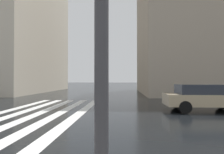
# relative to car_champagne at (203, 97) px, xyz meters

# --- Properties ---
(ground_plane) EXTENTS (220.00, 220.00, 0.00)m
(ground_plane) POSITION_rel_car_champagne_xyz_m (-5.50, 6.54, -0.76)
(ground_plane) COLOR black
(zebra_crossing) EXTENTS (13.00, 4.50, 0.01)m
(zebra_crossing) POSITION_rel_car_champagne_xyz_m (-1.50, 8.40, -0.75)
(zebra_crossing) COLOR silver
(zebra_crossing) RESTS_ON ground_plane
(car_champagne) EXTENTS (1.85, 4.10, 1.41)m
(car_champagne) POSITION_rel_car_champagne_xyz_m (0.00, 0.00, 0.00)
(car_champagne) COLOR tan
(car_champagne) RESTS_ON ground_plane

